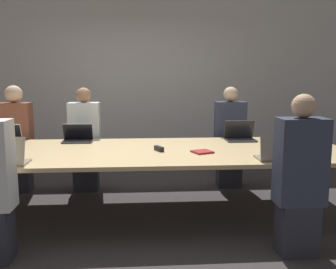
{
  "coord_description": "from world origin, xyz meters",
  "views": [
    {
      "loc": [
        0.12,
        -3.98,
        1.52
      ],
      "look_at": [
        0.41,
        0.1,
        0.88
      ],
      "focal_mm": 40.0,
      "sensor_mm": 36.0,
      "label": 1
    }
  ],
  "objects_px": {
    "laptop_near_right": "(276,153)",
    "person_far_left": "(17,140)",
    "laptop_near_left": "(7,157)",
    "stapler": "(159,149)",
    "laptop_far_left": "(6,138)",
    "laptop_far_right": "(240,135)",
    "person_far_midleft": "(85,141)",
    "cup_near_right": "(301,155)",
    "person_far_right": "(230,139)",
    "laptop_far_midleft": "(77,137)",
    "person_near_right": "(300,179)"
  },
  "relations": [
    {
      "from": "laptop_near_right",
      "to": "person_far_left",
      "type": "bearing_deg",
      "value": -28.62
    },
    {
      "from": "laptop_near_left",
      "to": "stapler",
      "type": "xyz_separation_m",
      "value": [
        1.39,
        0.54,
        -0.05
      ]
    },
    {
      "from": "laptop_far_left",
      "to": "laptop_far_right",
      "type": "bearing_deg",
      "value": -0.58
    },
    {
      "from": "person_far_midleft",
      "to": "laptop_far_right",
      "type": "distance_m",
      "value": 2.02
    },
    {
      "from": "laptop_near_left",
      "to": "laptop_far_right",
      "type": "distance_m",
      "value": 2.67
    },
    {
      "from": "cup_near_right",
      "to": "person_far_midleft",
      "type": "xyz_separation_m",
      "value": [
        -2.28,
        1.52,
        -0.11
      ]
    },
    {
      "from": "laptop_near_right",
      "to": "person_far_right",
      "type": "height_order",
      "value": "person_far_right"
    },
    {
      "from": "laptop_far_left",
      "to": "person_far_right",
      "type": "bearing_deg",
      "value": 8.96
    },
    {
      "from": "person_far_right",
      "to": "laptop_far_right",
      "type": "bearing_deg",
      "value": -88.34
    },
    {
      "from": "cup_near_right",
      "to": "laptop_near_left",
      "type": "distance_m",
      "value": 2.74
    },
    {
      "from": "laptop_far_midleft",
      "to": "person_far_midleft",
      "type": "xyz_separation_m",
      "value": [
        0.03,
        0.4,
        -0.13
      ]
    },
    {
      "from": "stapler",
      "to": "person_far_midleft",
      "type": "bearing_deg",
      "value": 106.84
    },
    {
      "from": "person_far_midleft",
      "to": "person_far_right",
      "type": "xyz_separation_m",
      "value": [
        1.95,
        0.03,
        0.0
      ]
    },
    {
      "from": "laptop_near_left",
      "to": "person_far_midleft",
      "type": "bearing_deg",
      "value": -106.13
    },
    {
      "from": "laptop_far_midleft",
      "to": "laptop_far_right",
      "type": "xyz_separation_m",
      "value": [
        1.99,
        -0.04,
        0.01
      ]
    },
    {
      "from": "person_near_right",
      "to": "person_far_right",
      "type": "distance_m",
      "value": 2.02
    },
    {
      "from": "cup_near_right",
      "to": "laptop_far_left",
      "type": "relative_size",
      "value": 0.26
    },
    {
      "from": "laptop_far_right",
      "to": "person_far_right",
      "type": "distance_m",
      "value": 0.49
    },
    {
      "from": "person_near_right",
      "to": "person_far_right",
      "type": "bearing_deg",
      "value": -86.53
    },
    {
      "from": "person_near_right",
      "to": "laptop_near_left",
      "type": "bearing_deg",
      "value": -9.1
    },
    {
      "from": "laptop_near_left",
      "to": "person_far_right",
      "type": "relative_size",
      "value": 0.25
    },
    {
      "from": "person_near_right",
      "to": "stapler",
      "type": "distance_m",
      "value": 1.49
    },
    {
      "from": "person_far_midleft",
      "to": "laptop_far_right",
      "type": "bearing_deg",
      "value": -12.59
    },
    {
      "from": "laptop_near_right",
      "to": "person_far_midleft",
      "type": "distance_m",
      "value": 2.55
    },
    {
      "from": "person_near_right",
      "to": "person_far_left",
      "type": "bearing_deg",
      "value": -34.08
    },
    {
      "from": "stapler",
      "to": "person_near_right",
      "type": "bearing_deg",
      "value": -65.14
    },
    {
      "from": "laptop_far_left",
      "to": "stapler",
      "type": "bearing_deg",
      "value": -18.91
    },
    {
      "from": "person_far_midleft",
      "to": "laptop_far_right",
      "type": "xyz_separation_m",
      "value": [
        1.96,
        -0.44,
        0.14
      ]
    },
    {
      "from": "stapler",
      "to": "laptop_near_left",
      "type": "bearing_deg",
      "value": 176.1
    },
    {
      "from": "laptop_far_left",
      "to": "person_far_left",
      "type": "xyz_separation_m",
      "value": [
        -0.02,
        0.44,
        -0.11
      ]
    },
    {
      "from": "laptop_far_midleft",
      "to": "cup_near_right",
      "type": "bearing_deg",
      "value": -25.86
    },
    {
      "from": "laptop_near_right",
      "to": "laptop_far_midleft",
      "type": "distance_m",
      "value": 2.34
    },
    {
      "from": "person_far_right",
      "to": "laptop_near_right",
      "type": "bearing_deg",
      "value": -87.81
    },
    {
      "from": "laptop_near_right",
      "to": "laptop_near_left",
      "type": "distance_m",
      "value": 2.47
    },
    {
      "from": "person_far_right",
      "to": "cup_near_right",
      "type": "bearing_deg",
      "value": -78.07
    },
    {
      "from": "laptop_far_right",
      "to": "laptop_far_left",
      "type": "bearing_deg",
      "value": 179.42
    },
    {
      "from": "person_far_left",
      "to": "person_far_right",
      "type": "xyz_separation_m",
      "value": [
        2.85,
        0.0,
        -0.02
      ]
    },
    {
      "from": "laptop_far_midleft",
      "to": "person_far_midleft",
      "type": "bearing_deg",
      "value": 85.94
    },
    {
      "from": "laptop_near_right",
      "to": "person_far_midleft",
      "type": "relative_size",
      "value": 0.24
    },
    {
      "from": "cup_near_right",
      "to": "laptop_near_right",
      "type": "bearing_deg",
      "value": -172.66
    },
    {
      "from": "person_far_left",
      "to": "laptop_near_left",
      "type": "distance_m",
      "value": 1.67
    },
    {
      "from": "laptop_near_right",
      "to": "cup_near_right",
      "type": "xyz_separation_m",
      "value": [
        0.27,
        0.03,
        -0.03
      ]
    },
    {
      "from": "laptop_near_right",
      "to": "person_far_midleft",
      "type": "height_order",
      "value": "person_far_midleft"
    },
    {
      "from": "laptop_near_left",
      "to": "stapler",
      "type": "relative_size",
      "value": 2.22
    },
    {
      "from": "cup_near_right",
      "to": "laptop_far_left",
      "type": "height_order",
      "value": "laptop_far_left"
    },
    {
      "from": "person_near_right",
      "to": "laptop_far_left",
      "type": "height_order",
      "value": "person_near_right"
    },
    {
      "from": "laptop_near_right",
      "to": "stapler",
      "type": "distance_m",
      "value": 1.2
    },
    {
      "from": "person_far_right",
      "to": "laptop_far_left",
      "type": "bearing_deg",
      "value": -171.04
    },
    {
      "from": "laptop_far_midleft",
      "to": "stapler",
      "type": "relative_size",
      "value": 2.29
    },
    {
      "from": "laptop_far_right",
      "to": "person_far_midleft",
      "type": "bearing_deg",
      "value": 167.41
    }
  ]
}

